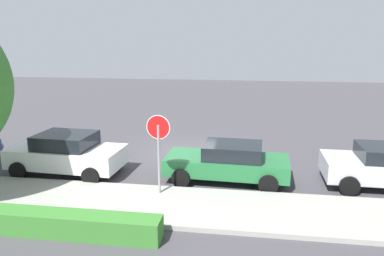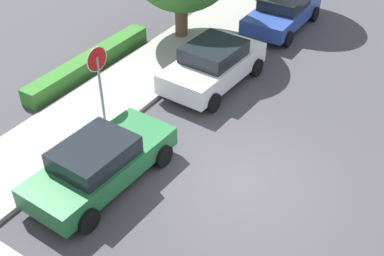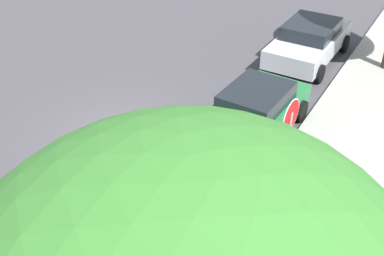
{
  "view_description": "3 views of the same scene",
  "coord_description": "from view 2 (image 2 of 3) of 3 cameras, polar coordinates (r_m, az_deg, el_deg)",
  "views": [
    {
      "loc": [
        -2.6,
        15.58,
        4.91
      ],
      "look_at": [
        -0.4,
        0.86,
        1.35
      ],
      "focal_mm": 35.0,
      "sensor_mm": 36.0,
      "label": 1
    },
    {
      "loc": [
        -8.76,
        -4.0,
        8.82
      ],
      "look_at": [
        -0.21,
        1.39,
        1.35
      ],
      "focal_mm": 45.0,
      "sensor_mm": 36.0,
      "label": 2
    },
    {
      "loc": [
        8.53,
        7.26,
        7.72
      ],
      "look_at": [
        -0.07,
        2.25,
        1.04
      ],
      "focal_mm": 45.0,
      "sensor_mm": 36.0,
      "label": 3
    }
  ],
  "objects": [
    {
      "name": "sidewalk_curb",
      "position": [
        15.62,
        -12.51,
        1.42
      ],
      "size": [
        32.0,
        2.66,
        0.14
      ],
      "primitive_type": "cube",
      "color": "#9E9B93",
      "rests_on": "ground_plane"
    },
    {
      "name": "parked_car_white",
      "position": [
        16.66,
        2.54,
        7.57
      ],
      "size": [
        4.24,
        2.29,
        1.52
      ],
      "color": "white",
      "rests_on": "ground_plane"
    },
    {
      "name": "ground_plane",
      "position": [
        13.06,
        5.68,
        -6.23
      ],
      "size": [
        60.0,
        60.0,
        0.0
      ],
      "primitive_type": "plane",
      "color": "#423F44"
    },
    {
      "name": "stop_sign",
      "position": [
        14.26,
        -11.0,
        6.38
      ],
      "size": [
        0.76,
        0.09,
        2.66
      ],
      "color": "gray",
      "rests_on": "ground_plane"
    },
    {
      "name": "parked_car_blue",
      "position": [
        21.19,
        10.66,
        13.37
      ],
      "size": [
        4.3,
        2.09,
        1.38
      ],
      "color": "#2D479E",
      "rests_on": "ground_plane"
    },
    {
      "name": "front_yard_hedge",
      "position": [
        18.11,
        -12.0,
        7.58
      ],
      "size": [
        6.02,
        0.66,
        0.6
      ],
      "color": "#387A2D",
      "rests_on": "ground_plane"
    },
    {
      "name": "parked_car_green",
      "position": [
        12.7,
        -10.81,
        -4.02
      ],
      "size": [
        4.34,
        2.12,
        1.37
      ],
      "color": "#236B38",
      "rests_on": "ground_plane"
    }
  ]
}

